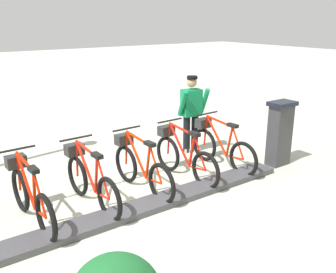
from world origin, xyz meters
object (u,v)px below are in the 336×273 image
bike_docked_2 (140,167)px  bike_docked_3 (90,180)px  payment_kiosk (280,132)px  bike_docked_1 (183,156)px  worker_near_rack (191,112)px  bike_docked_0 (220,146)px  bike_docked_4 (30,195)px

bike_docked_2 → bike_docked_3: size_ratio=1.00×
bike_docked_2 → bike_docked_3: (0.00, 0.91, 0.00)m
payment_kiosk → bike_docked_1: size_ratio=0.74×
bike_docked_2 → bike_docked_3: 0.91m
worker_near_rack → bike_docked_0: bearing=175.7°
bike_docked_2 → bike_docked_4: (0.00, 1.82, 0.00)m
bike_docked_1 → worker_near_rack: 1.48m
bike_docked_2 → bike_docked_4: size_ratio=1.00×
payment_kiosk → worker_near_rack: worker_near_rack is taller
bike_docked_0 → bike_docked_1: 0.91m
bike_docked_0 → worker_near_rack: worker_near_rack is taller
bike_docked_2 → bike_docked_4: same height
bike_docked_3 → worker_near_rack: (0.99, -2.80, 0.48)m
bike_docked_3 → bike_docked_2: bearing=-90.0°
bike_docked_2 → bike_docked_3: same height
bike_docked_0 → bike_docked_4: same height
bike_docked_0 → payment_kiosk: bearing=-119.0°
bike_docked_3 → bike_docked_4: bearing=90.0°
bike_docked_2 → payment_kiosk: bearing=-101.3°
bike_docked_4 → bike_docked_1: bearing=-90.0°
payment_kiosk → bike_docked_4: bearing=83.0°
bike_docked_1 → bike_docked_4: 2.73m
bike_docked_3 → worker_near_rack: size_ratio=1.04×
bike_docked_3 → bike_docked_1: bearing=-90.0°
bike_docked_1 → worker_near_rack: bearing=-44.8°
payment_kiosk → worker_near_rack: (1.56, 0.96, 0.24)m
payment_kiosk → bike_docked_4: size_ratio=0.74×
bike_docked_0 → worker_near_rack: bearing=-4.3°
bike_docked_1 → bike_docked_2: size_ratio=1.00×
bike_docked_2 → worker_near_rack: size_ratio=1.04×
worker_near_rack → bike_docked_2: bearing=117.7°
bike_docked_0 → bike_docked_2: same height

